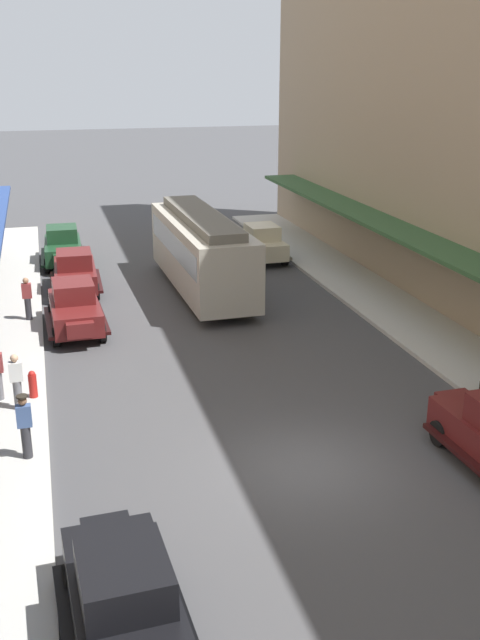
{
  "coord_description": "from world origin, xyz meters",
  "views": [
    {
      "loc": [
        -5.65,
        -14.85,
        9.36
      ],
      "look_at": [
        0.0,
        6.0,
        1.8
      ],
      "focal_mm": 41.34,
      "sensor_mm": 36.0,
      "label": 1
    }
  ],
  "objects_px": {
    "parked_car_0": "(75,271)",
    "parked_car_5": "(124,596)",
    "parked_car_4": "(75,307)",
    "streetcar": "(202,249)",
    "pedestrian_2": "(17,381)",
    "pedestrian_4": "(25,426)",
    "parked_car_1": "(261,242)",
    "fire_hydrant": "(33,384)",
    "parked_car_3": "(63,246)",
    "pedestrian_0": "(27,298)"
  },
  "relations": [
    {
      "from": "parked_car_4",
      "to": "pedestrian_0",
      "type": "distance_m",
      "value": 2.15
    },
    {
      "from": "parked_car_1",
      "to": "parked_car_4",
      "type": "distance_m",
      "value": 12.5
    },
    {
      "from": "pedestrian_4",
      "to": "parked_car_4",
      "type": "bearing_deg",
      "value": 79.68
    },
    {
      "from": "parked_car_4",
      "to": "pedestrian_4",
      "type": "bearing_deg",
      "value": -100.32
    },
    {
      "from": "parked_car_5",
      "to": "pedestrian_2",
      "type": "distance_m",
      "value": 9.7
    },
    {
      "from": "parked_car_1",
      "to": "parked_car_5",
      "type": "relative_size",
      "value": 0.99
    },
    {
      "from": "fire_hydrant",
      "to": "parked_car_3",
      "type": "bearing_deg",
      "value": 84.43
    },
    {
      "from": "parked_car_5",
      "to": "parked_car_0",
      "type": "bearing_deg",
      "value": 88.97
    },
    {
      "from": "fire_hydrant",
      "to": "pedestrian_4",
      "type": "xyz_separation_m",
      "value": [
        -0.16,
        -3.56,
        0.45
      ]
    },
    {
      "from": "parked_car_1",
      "to": "pedestrian_4",
      "type": "distance_m",
      "value": 20.76
    },
    {
      "from": "parked_car_3",
      "to": "streetcar",
      "type": "bearing_deg",
      "value": -48.58
    },
    {
      "from": "streetcar",
      "to": "pedestrian_4",
      "type": "relative_size",
      "value": 5.78
    },
    {
      "from": "parked_car_3",
      "to": "pedestrian_2",
      "type": "relative_size",
      "value": 2.62
    },
    {
      "from": "parked_car_4",
      "to": "parked_car_5",
      "type": "distance_m",
      "value": 16.01
    },
    {
      "from": "parked_car_4",
      "to": "pedestrian_0",
      "type": "bearing_deg",
      "value": 141.12
    },
    {
      "from": "streetcar",
      "to": "pedestrian_0",
      "type": "relative_size",
      "value": 5.89
    },
    {
      "from": "streetcar",
      "to": "parked_car_3",
      "type": "bearing_deg",
      "value": 131.42
    },
    {
      "from": "fire_hydrant",
      "to": "pedestrian_4",
      "type": "relative_size",
      "value": 0.49
    },
    {
      "from": "parked_car_0",
      "to": "parked_car_5",
      "type": "relative_size",
      "value": 0.99
    },
    {
      "from": "pedestrian_4",
      "to": "parked_car_1",
      "type": "bearing_deg",
      "value": 57.25
    },
    {
      "from": "streetcar",
      "to": "pedestrian_2",
      "type": "xyz_separation_m",
      "value": [
        -7.48,
        -10.02,
        -0.91
      ]
    },
    {
      "from": "parked_car_4",
      "to": "fire_hydrant",
      "type": "distance_m",
      "value": 6.02
    },
    {
      "from": "parked_car_0",
      "to": "fire_hydrant",
      "type": "distance_m",
      "value": 11.0
    },
    {
      "from": "streetcar",
      "to": "pedestrian_0",
      "type": "bearing_deg",
      "value": -163.17
    },
    {
      "from": "fire_hydrant",
      "to": "parked_car_1",
      "type": "bearing_deg",
      "value": 51.46
    },
    {
      "from": "parked_car_5",
      "to": "pedestrian_4",
      "type": "xyz_separation_m",
      "value": [
        -1.61,
        6.64,
        0.07
      ]
    },
    {
      "from": "fire_hydrant",
      "to": "streetcar",
      "type": "bearing_deg",
      "value": 52.84
    },
    {
      "from": "fire_hydrant",
      "to": "pedestrian_2",
      "type": "relative_size",
      "value": 0.5
    },
    {
      "from": "parked_car_0",
      "to": "pedestrian_0",
      "type": "distance_m",
      "value": 4.17
    },
    {
      "from": "parked_car_3",
      "to": "pedestrian_4",
      "type": "relative_size",
      "value": 2.57
    },
    {
      "from": "parked_car_0",
      "to": "parked_car_1",
      "type": "bearing_deg",
      "value": 18.35
    },
    {
      "from": "streetcar",
      "to": "pedestrian_4",
      "type": "bearing_deg",
      "value": -119.3
    },
    {
      "from": "parked_car_0",
      "to": "streetcar",
      "type": "distance_m",
      "value": 5.54
    },
    {
      "from": "streetcar",
      "to": "pedestrian_2",
      "type": "height_order",
      "value": "streetcar"
    },
    {
      "from": "parked_car_0",
      "to": "pedestrian_2",
      "type": "relative_size",
      "value": 2.62
    },
    {
      "from": "parked_car_5",
      "to": "pedestrian_4",
      "type": "relative_size",
      "value": 2.58
    },
    {
      "from": "parked_car_3",
      "to": "pedestrian_4",
      "type": "bearing_deg",
      "value": -95.01
    },
    {
      "from": "parked_car_3",
      "to": "streetcar",
      "type": "height_order",
      "value": "streetcar"
    },
    {
      "from": "parked_car_3",
      "to": "fire_hydrant",
      "type": "relative_size",
      "value": 5.23
    },
    {
      "from": "pedestrian_2",
      "to": "parked_car_5",
      "type": "bearing_deg",
      "value": -78.98
    },
    {
      "from": "parked_car_0",
      "to": "streetcar",
      "type": "relative_size",
      "value": 0.44
    },
    {
      "from": "parked_car_4",
      "to": "pedestrian_4",
      "type": "relative_size",
      "value": 2.57
    },
    {
      "from": "parked_car_5",
      "to": "parked_car_4",
      "type": "bearing_deg",
      "value": 89.67
    },
    {
      "from": "pedestrian_4",
      "to": "parked_car_3",
      "type": "bearing_deg",
      "value": 84.99
    },
    {
      "from": "parked_car_5",
      "to": "pedestrian_4",
      "type": "bearing_deg",
      "value": 103.66
    },
    {
      "from": "parked_car_4",
      "to": "parked_car_5",
      "type": "height_order",
      "value": "same"
    },
    {
      "from": "parked_car_0",
      "to": "parked_car_5",
      "type": "bearing_deg",
      "value": -91.03
    },
    {
      "from": "parked_car_0",
      "to": "parked_car_4",
      "type": "xyz_separation_m",
      "value": [
        -0.29,
        -5.03,
        0.0
      ]
    },
    {
      "from": "parked_car_1",
      "to": "pedestrian_2",
      "type": "distance_m",
      "value": 18.55
    },
    {
      "from": "parked_car_1",
      "to": "fire_hydrant",
      "type": "relative_size",
      "value": 5.21
    }
  ]
}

